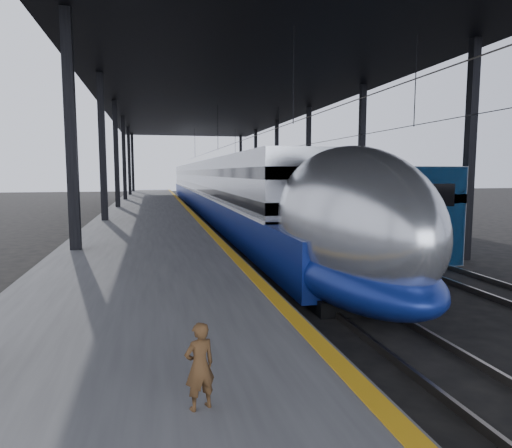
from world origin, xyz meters
name	(u,v)px	position (x,y,z in m)	size (l,w,h in m)	color
ground	(276,308)	(0.00, 0.00, 0.00)	(160.00, 160.00, 0.00)	black
platform	(148,219)	(-3.50, 20.00, 0.50)	(6.00, 80.00, 1.00)	#4C4C4F
yellow_strip	(190,211)	(-0.70, 20.00, 1.00)	(0.30, 80.00, 0.01)	orange
rails	(263,222)	(4.50, 20.00, 0.08)	(6.52, 80.00, 0.16)	slate
canopy	(226,92)	(1.90, 20.00, 9.12)	(18.00, 75.00, 9.47)	black
tgv_train	(214,190)	(2.00, 27.62, 2.11)	(3.15, 65.20, 4.52)	#BABCC2
second_train	(262,190)	(7.00, 30.77, 1.96)	(2.81, 56.05, 3.87)	#154A8A
child	(200,366)	(-2.71, -6.65, 1.50)	(0.37, 0.24, 1.00)	#4B3019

